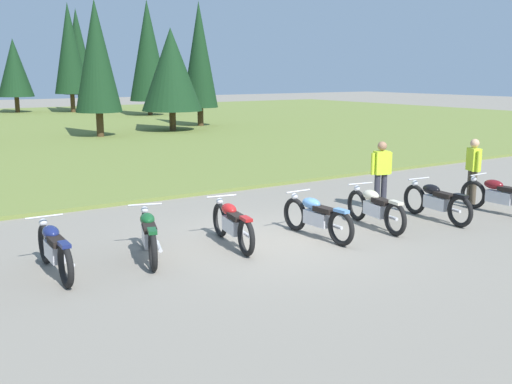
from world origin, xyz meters
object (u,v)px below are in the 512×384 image
at_px(motorcycle_red, 232,223).
at_px(motorcycle_black, 436,201).
at_px(motorcycle_cream, 375,208).
at_px(motorcycle_maroon, 499,196).
at_px(motorcycle_sky_blue, 317,216).
at_px(motorcycle_british_green, 149,235).
at_px(rider_checking_bike, 381,171).
at_px(motorcycle_navy, 54,249).
at_px(rider_near_row_end, 473,168).

bearing_deg(motorcycle_red, motorcycle_black, -9.37).
distance_m(motorcycle_cream, motorcycle_maroon, 3.42).
relative_size(motorcycle_red, motorcycle_sky_blue, 0.99).
xyz_separation_m(motorcycle_black, motorcycle_maroon, (1.73, -0.41, 0.00)).
xyz_separation_m(motorcycle_british_green, motorcycle_maroon, (8.26, -1.35, 0.00)).
height_order(motorcycle_red, motorcycle_sky_blue, same).
bearing_deg(rider_checking_bike, motorcycle_cream, -138.87).
bearing_deg(motorcycle_sky_blue, motorcycle_black, -6.27).
relative_size(motorcycle_navy, motorcycle_black, 1.00).
relative_size(motorcycle_red, rider_checking_bike, 1.25).
distance_m(motorcycle_maroon, rider_near_row_end, 1.11).
bearing_deg(motorcycle_cream, motorcycle_british_green, 172.35).
distance_m(motorcycle_maroon, rider_checking_bike, 2.79).
relative_size(motorcycle_cream, motorcycle_black, 0.99).
bearing_deg(motorcycle_red, rider_checking_bike, 7.63).
xyz_separation_m(motorcycle_navy, motorcycle_black, (8.18, -0.98, 0.00)).
height_order(motorcycle_cream, rider_checking_bike, rider_checking_bike).
relative_size(motorcycle_sky_blue, motorcycle_maroon, 1.00).
distance_m(motorcycle_british_green, motorcycle_sky_blue, 3.41).
xyz_separation_m(motorcycle_navy, rider_checking_bike, (7.86, 0.44, 0.51)).
bearing_deg(rider_checking_bike, motorcycle_maroon, -41.67).
xyz_separation_m(motorcycle_british_green, motorcycle_red, (1.66, -0.13, 0.00)).
xyz_separation_m(motorcycle_british_green, rider_near_row_end, (8.52, -0.39, 0.51)).
bearing_deg(motorcycle_maroon, rider_near_row_end, 74.98).
distance_m(motorcycle_british_green, rider_checking_bike, 6.25).
bearing_deg(motorcycle_black, rider_near_row_end, 15.41).
bearing_deg(motorcycle_sky_blue, rider_near_row_end, 2.20).
bearing_deg(motorcycle_cream, motorcycle_maroon, -11.61).
bearing_deg(motorcycle_british_green, rider_checking_bike, 4.38).
bearing_deg(motorcycle_british_green, motorcycle_black, -8.17).
bearing_deg(motorcycle_british_green, rider_near_row_end, -2.63).
bearing_deg(motorcycle_british_green, motorcycle_cream, -7.65).
bearing_deg(rider_near_row_end, rider_checking_bike, 159.38).
xyz_separation_m(motorcycle_cream, rider_near_row_end, (3.61, 0.27, 0.51)).
bearing_deg(motorcycle_maroon, motorcycle_red, 169.58).
height_order(motorcycle_red, motorcycle_maroon, same).
relative_size(motorcycle_british_green, motorcycle_red, 0.97).
xyz_separation_m(motorcycle_sky_blue, motorcycle_black, (3.17, -0.35, 0.00)).
bearing_deg(rider_near_row_end, motorcycle_british_green, 177.37).
height_order(motorcycle_british_green, rider_near_row_end, rider_near_row_end).
xyz_separation_m(motorcycle_navy, rider_near_row_end, (10.17, -0.43, 0.51)).
distance_m(motorcycle_british_green, motorcycle_cream, 4.96).
distance_m(motorcycle_navy, motorcycle_black, 8.24).
distance_m(motorcycle_sky_blue, rider_checking_bike, 3.09).
xyz_separation_m(motorcycle_red, motorcycle_black, (4.88, -0.80, 0.00)).
relative_size(motorcycle_british_green, rider_near_row_end, 1.21).
bearing_deg(motorcycle_red, rider_near_row_end, -2.15).
distance_m(motorcycle_cream, motorcycle_black, 1.65).
xyz_separation_m(motorcycle_red, motorcycle_sky_blue, (1.70, -0.46, 0.00)).
height_order(motorcycle_black, rider_checking_bike, rider_checking_bike).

